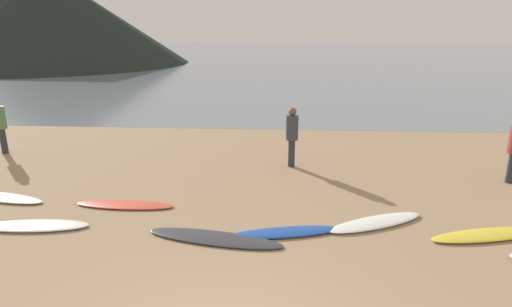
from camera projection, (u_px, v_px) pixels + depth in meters
name	position (u px, v px, depth m)	size (l,w,h in m)	color
ground_plane	(262.00, 147.00, 14.52)	(120.00, 120.00, 0.20)	#997C5B
ocean_water	(279.00, 54.00, 64.42)	(140.00, 100.00, 0.01)	slate
headland_hill	(44.00, 16.00, 45.23)	(30.09, 30.09, 10.05)	black
surfboard_1	(1.00, 197.00, 9.86)	(2.30, 0.52, 0.08)	silver
surfboard_2	(35.00, 226.00, 8.45)	(2.14, 0.57, 0.08)	silver
surfboard_3	(125.00, 205.00, 9.47)	(2.22, 0.52, 0.07)	#D84C38
surfboard_4	(215.00, 238.00, 7.96)	(2.63, 0.57, 0.07)	#333338
surfboard_5	(285.00, 232.00, 8.18)	(2.21, 0.46, 0.08)	#1E479E
surfboard_6	(376.00, 222.00, 8.58)	(2.19, 0.53, 0.08)	white
surfboard_7	(488.00, 235.00, 8.07)	(2.39, 0.51, 0.08)	yellow
person_0	(0.00, 122.00, 13.16)	(0.35, 0.35, 1.72)	#2D2D38
person_2	(292.00, 132.00, 11.90)	(0.34, 0.34, 1.70)	#2D2D38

